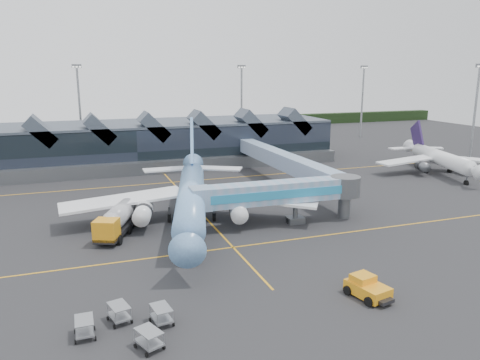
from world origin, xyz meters
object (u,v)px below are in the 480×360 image
object	(u,v)px
regional_jet	(439,158)
main_airliner	(191,194)
jet_bridge	(289,193)
fuel_truck	(118,219)
pushback_tug	(367,288)

from	to	relation	value
regional_jet	main_airliner	bearing A→B (deg)	-150.75
main_airliner	regional_jet	world-z (taller)	main_airliner
jet_bridge	fuel_truck	size ratio (longest dim) A/B	2.30
jet_bridge	fuel_truck	distance (m)	23.11
main_airliner	pushback_tug	size ratio (longest dim) A/B	8.57
main_airliner	fuel_truck	distance (m)	10.74
main_airliner	regional_jet	xyz separation A→B (m)	(56.25, 14.24, -0.77)
fuel_truck	pushback_tug	distance (m)	32.75
main_airliner	regional_jet	distance (m)	58.03
regional_jet	fuel_truck	distance (m)	68.60
jet_bridge	pushback_tug	xyz separation A→B (m)	(-2.45, -22.14, -3.56)
main_airliner	fuel_truck	bearing A→B (deg)	-153.14
regional_jet	pushback_tug	bearing A→B (deg)	-122.67
main_airliner	fuel_truck	world-z (taller)	main_airliner
fuel_truck	main_airliner	bearing A→B (deg)	35.76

